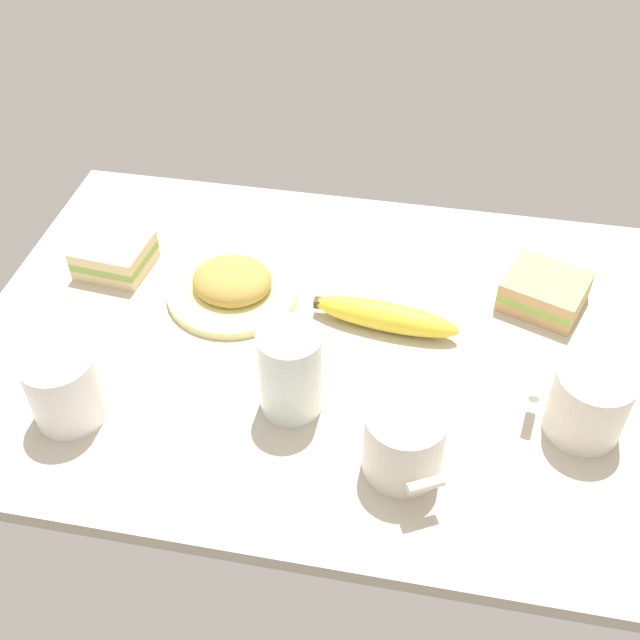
{
  "coord_description": "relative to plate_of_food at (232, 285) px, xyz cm",
  "views": [
    {
      "loc": [
        -13.1,
        69.76,
        72.3
      ],
      "look_at": [
        0.0,
        0.0,
        5.0
      ],
      "focal_mm": 43.15,
      "sensor_mm": 36.0,
      "label": 1
    }
  ],
  "objects": [
    {
      "name": "glass_of_milk",
      "position": [
        -12.06,
        17.77,
        3.33
      ],
      "size": [
        7.44,
        7.44,
        11.45
      ],
      "color": "silver",
      "rests_on": "tabletop"
    },
    {
      "name": "banana",
      "position": [
        -21.33,
        2.64,
        0.3
      ],
      "size": [
        19.62,
        6.0,
        3.87
      ],
      "color": "yellow",
      "rests_on": "tabletop"
    },
    {
      "name": "sandwich_main",
      "position": [
        -41.73,
        -5.93,
        0.57
      ],
      "size": [
        12.77,
        12.17,
        4.4
      ],
      "color": "tan",
      "rests_on": "tabletop"
    },
    {
      "name": "sandwich_side",
      "position": [
        17.96,
        -2.62,
        0.57
      ],
      "size": [
        10.41,
        9.55,
        4.4
      ],
      "color": "beige",
      "rests_on": "tabletop"
    },
    {
      "name": "plate_of_food",
      "position": [
        0.0,
        0.0,
        0.0
      ],
      "size": [
        18.1,
        18.1,
        4.87
      ],
      "color": "#EAE58C",
      "rests_on": "tabletop"
    },
    {
      "name": "coffee_mug_milky",
      "position": [
        -45.59,
        15.21,
        2.91
      ],
      "size": [
        11.08,
        8.68,
        8.8
      ],
      "color": "silver",
      "rests_on": "tabletop"
    },
    {
      "name": "tabletop",
      "position": [
        -13.29,
        5.97,
        -2.63
      ],
      "size": [
        90.0,
        64.0,
        2.0
      ],
      "primitive_type": "cube",
      "color": "#BCB29E",
      "rests_on": "ground"
    },
    {
      "name": "coffee_mug_black",
      "position": [
        13.0,
        24.0,
        3.09
      ],
      "size": [
        9.65,
        9.99,
        9.17
      ],
      "color": "white",
      "rests_on": "tabletop"
    },
    {
      "name": "coffee_mug_spare",
      "position": [
        -25.88,
        24.39,
        2.78
      ],
      "size": [
        9.12,
        11.05,
        8.55
      ],
      "color": "silver",
      "rests_on": "tabletop"
    }
  ]
}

